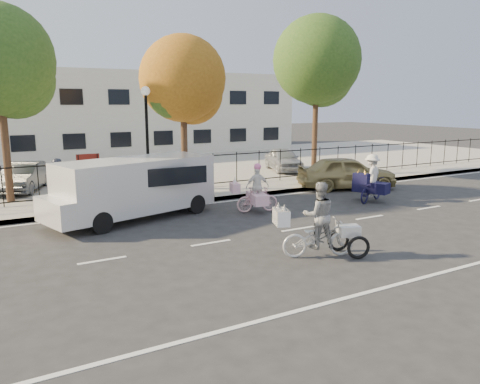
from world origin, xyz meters
TOP-DOWN VIEW (x-y plane):
  - ground at (0.00, 0.00)m, footprint 120.00×120.00m
  - road_markings at (0.00, 0.00)m, footprint 60.00×9.52m
  - curb at (0.00, 5.05)m, footprint 60.00×0.10m
  - sidewalk at (0.00, 6.10)m, footprint 60.00×2.20m
  - parking_lot at (0.00, 15.00)m, footprint 60.00×15.60m
  - iron_fence at (0.00, 7.20)m, footprint 58.00×0.06m
  - building at (0.00, 25.00)m, footprint 34.00×10.00m
  - lamppost at (0.50, 6.80)m, footprint 0.36×0.36m
  - street_sign at (-1.85, 6.80)m, footprint 0.85×0.06m
  - zebra_trike at (1.87, -2.37)m, footprint 2.23×1.49m
  - unicorn_bike at (3.06, 2.59)m, footprint 1.79×1.28m
  - bull_bike at (7.90, 1.91)m, footprint 2.08×1.48m
  - white_van at (-1.01, 3.80)m, footprint 6.09×3.25m
  - gold_sedan at (8.99, 4.50)m, footprint 4.71×3.21m
  - pedestrian at (-3.18, 5.40)m, footprint 0.77×0.60m
  - lot_car_c at (-3.85, 10.25)m, footprint 2.57×3.90m
  - lot_car_d at (9.21, 9.83)m, footprint 2.52×3.90m
  - tree_west at (-4.38, 8.26)m, footprint 4.04×4.04m
  - tree_mid at (2.43, 7.36)m, footprint 3.64×3.63m
  - tree_east at (10.18, 8.26)m, footprint 4.49×4.49m

SIDE VIEW (x-z plane):
  - ground at x=0.00m, z-range 0.00..0.00m
  - road_markings at x=0.00m, z-range 0.00..0.01m
  - curb at x=0.00m, z-range 0.00..0.15m
  - sidewalk at x=0.00m, z-range 0.00..0.15m
  - parking_lot at x=0.00m, z-range 0.00..0.15m
  - unicorn_bike at x=3.06m, z-range -0.23..1.53m
  - zebra_trike at x=1.87m, z-range -0.22..1.71m
  - gold_sedan at x=8.99m, z-range 0.00..1.49m
  - bull_bike at x=7.90m, z-range -0.19..1.69m
  - lot_car_c at x=-3.85m, z-range 0.15..1.36m
  - lot_car_d at x=9.21m, z-range 0.15..1.39m
  - iron_fence at x=0.00m, z-range 0.15..1.65m
  - pedestrian at x=-3.18m, z-range 0.15..2.01m
  - white_van at x=-1.01m, z-range 0.11..2.13m
  - street_sign at x=-1.85m, z-range 0.52..2.32m
  - building at x=0.00m, z-range 0.00..6.00m
  - lamppost at x=0.50m, z-range 0.95..5.28m
  - tree_mid at x=2.43m, z-range 1.33..7.97m
  - tree_west at x=-4.38m, z-range 1.48..8.89m
  - tree_east at x=10.18m, z-range 1.65..9.88m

